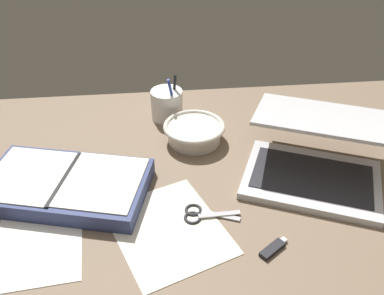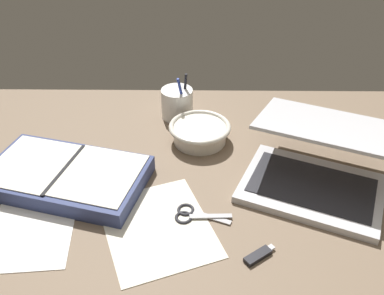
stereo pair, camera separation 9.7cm
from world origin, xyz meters
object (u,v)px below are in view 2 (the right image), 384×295
(pen_cup, at_px, (177,103))
(scissors, at_px, (191,214))
(laptop, at_px, (317,166))
(bowl, at_px, (200,132))
(planner, at_px, (66,176))

(pen_cup, xyz_separation_m, scissors, (0.05, -0.42, -0.04))
(laptop, bearing_deg, bowl, 170.54)
(laptop, bearing_deg, pen_cup, 161.35)
(bowl, bearing_deg, laptop, -32.90)
(pen_cup, bearing_deg, bowl, -63.03)
(laptop, height_order, pen_cup, laptop)
(pen_cup, distance_m, scissors, 0.43)
(planner, height_order, scissors, planner)
(laptop, xyz_separation_m, scissors, (-0.30, -0.11, -0.05))
(laptop, height_order, scissors, laptop)
(bowl, relative_size, planner, 0.41)
(bowl, relative_size, pen_cup, 1.21)
(laptop, distance_m, pen_cup, 0.46)
(planner, bearing_deg, bowl, 44.66)
(laptop, relative_size, bowl, 2.48)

